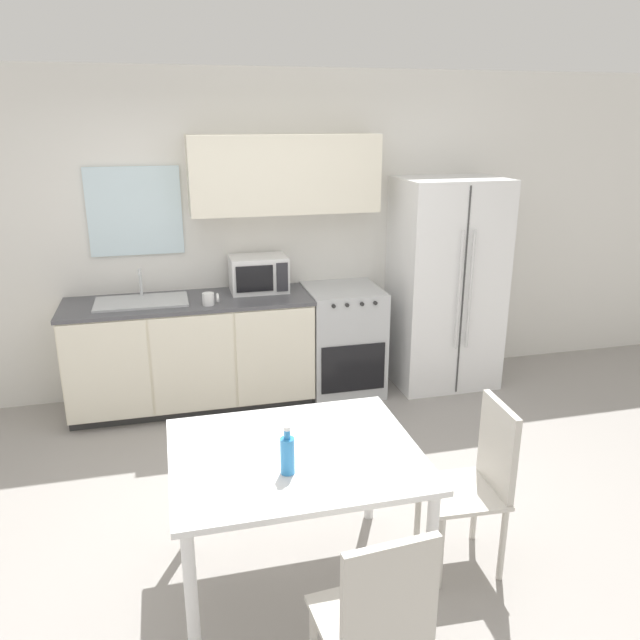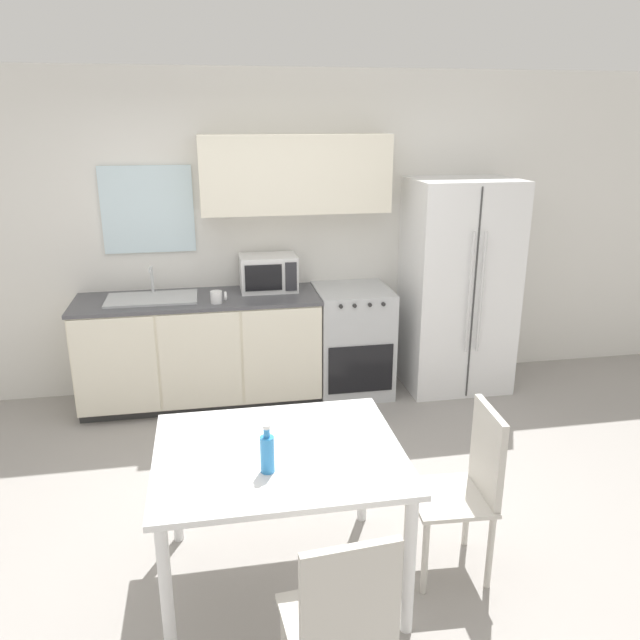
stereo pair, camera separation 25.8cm
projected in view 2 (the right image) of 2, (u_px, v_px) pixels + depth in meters
ground_plane at (285, 506)px, 3.90m from camera, size 12.00×12.00×0.00m
wall_back at (258, 227)px, 5.30m from camera, size 12.00×0.38×2.70m
kitchen_counter at (201, 350)px, 5.20m from camera, size 1.97×0.65×0.92m
oven_range at (352, 341)px, 5.42m from camera, size 0.63×0.66×0.93m
refrigerator at (458, 286)px, 5.42m from camera, size 0.88×0.72×1.83m
kitchen_sink at (152, 298)px, 5.00m from camera, size 0.72×0.40×0.24m
microwave at (268, 273)px, 5.23m from camera, size 0.47×0.33×0.30m
coffee_mug at (217, 297)px, 4.90m from camera, size 0.13×0.09×0.10m
dining_table at (279, 467)px, 3.07m from camera, size 1.20×0.99×0.77m
dining_chair_near at (343, 621)px, 2.31m from camera, size 0.43×0.43×0.93m
dining_chair_side at (469, 479)px, 3.22m from camera, size 0.42×0.42×0.93m
drink_bottle at (267, 453)px, 2.83m from camera, size 0.07×0.07×0.24m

